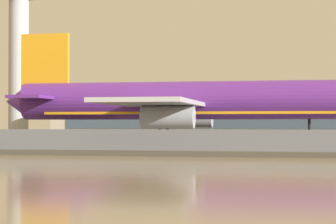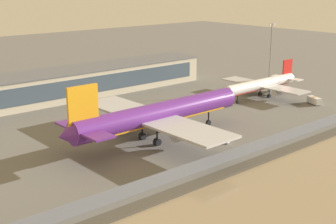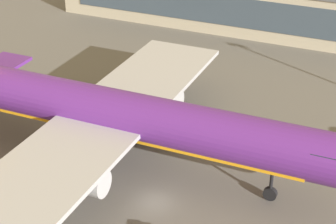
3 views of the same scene
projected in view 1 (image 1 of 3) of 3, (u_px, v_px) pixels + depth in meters
name	position (u px, v px, depth m)	size (l,w,h in m)	color
ground_plane	(224.00, 149.00, 88.95)	(500.00, 500.00, 0.00)	#66635E
shoreline_seawall	(203.00, 154.00, 68.86)	(320.00, 3.00, 0.50)	#474238
perimeter_fence	(209.00, 142.00, 73.29)	(280.00, 0.10, 2.77)	slate
cargo_jet_purple	(182.00, 102.00, 95.80)	(56.67, 48.04, 17.27)	#602889
baggage_tug	(251.00, 145.00, 81.68)	(2.54, 3.54, 1.80)	white
control_tower	(19.00, 42.00, 166.18)	(10.07, 10.07, 42.93)	#ADADB2
terminal_building	(266.00, 117.00, 146.71)	(96.93, 16.13, 9.70)	#BCB299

